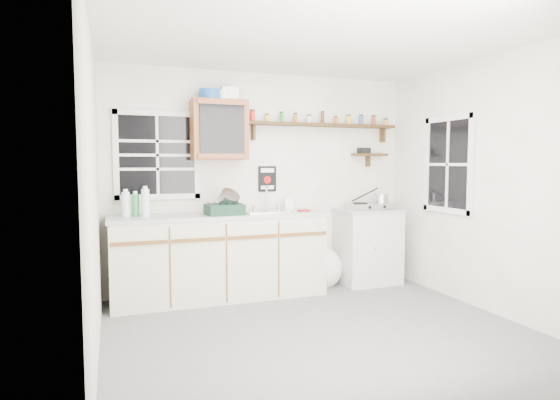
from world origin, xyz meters
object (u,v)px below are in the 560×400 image
at_px(spice_shelf, 322,124).
at_px(hotplate, 371,206).
at_px(right_cabinet, 367,246).
at_px(upper_cabinet, 219,130).
at_px(dish_rack, 226,206).
at_px(main_cabinet, 220,256).

distance_m(spice_shelf, hotplate, 1.15).
height_order(right_cabinet, hotplate, hotplate).
height_order(upper_cabinet, spice_shelf, upper_cabinet).
bearing_deg(right_cabinet, dish_rack, -175.78).
height_order(upper_cabinet, dish_rack, upper_cabinet).
xyz_separation_m(spice_shelf, dish_rack, (-1.26, -0.32, -0.92)).
bearing_deg(right_cabinet, main_cabinet, -179.21).
xyz_separation_m(main_cabinet, spice_shelf, (1.31, 0.21, 1.47)).
bearing_deg(upper_cabinet, right_cabinet, -3.76).
bearing_deg(main_cabinet, dish_rack, -69.11).
height_order(spice_shelf, hotplate, spice_shelf).
xyz_separation_m(main_cabinet, upper_cabinet, (0.03, 0.14, 1.36)).
distance_m(main_cabinet, right_cabinet, 1.84).
relative_size(right_cabinet, spice_shelf, 0.48).
bearing_deg(dish_rack, upper_cabinet, 86.43).
height_order(main_cabinet, hotplate, hotplate).
bearing_deg(upper_cabinet, spice_shelf, 3.12).
bearing_deg(main_cabinet, upper_cabinet, 76.32).
bearing_deg(main_cabinet, spice_shelf, 9.27).
bearing_deg(hotplate, right_cabinet, 143.82).
bearing_deg(upper_cabinet, main_cabinet, -103.68).
bearing_deg(hotplate, main_cabinet, 179.71).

